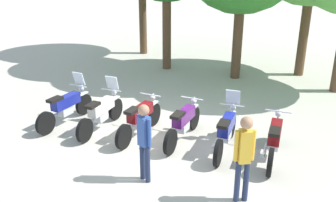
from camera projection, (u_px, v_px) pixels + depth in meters
ground_plane at (160, 139)px, 9.66m from camera, size 80.00×80.00×0.00m
motorcycle_0 at (66, 106)px, 10.42m from camera, size 0.62×2.19×1.37m
motorcycle_1 at (101, 112)px, 10.04m from camera, size 0.62×2.19×1.37m
motorcycle_2 at (140, 118)px, 9.69m from camera, size 0.62×2.19×0.99m
motorcycle_3 at (183, 122)px, 9.44m from camera, size 0.62×2.19×0.99m
motorcycle_4 at (226, 130)px, 8.98m from camera, size 0.62×2.19×1.37m
motorcycle_5 at (274, 139)px, 8.59m from camera, size 0.62×2.19×0.99m
person_0 at (244, 153)px, 6.85m from camera, size 0.38×0.32×1.79m
person_1 at (144, 137)px, 7.52m from camera, size 0.40×0.30×1.74m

